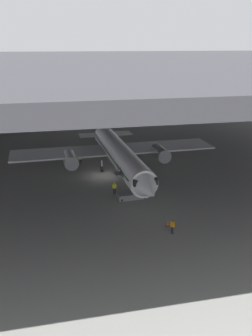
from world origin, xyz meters
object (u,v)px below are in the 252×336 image
(crew_worker_near_nose, at_px, (173,226))
(baggage_tug, at_px, (75,157))
(boarding_stairs, at_px, (131,193))
(traffic_cone_orange, at_px, (168,223))
(crew_worker_by_stairs, at_px, (114,187))
(airplane_main, at_px, (119,154))

(crew_worker_near_nose, height_order, baggage_tug, crew_worker_near_nose)
(boarding_stairs, relative_size, traffic_cone_orange, 7.42)
(traffic_cone_orange, bearing_deg, crew_worker_by_stairs, 111.25)
(crew_worker_by_stairs, relative_size, traffic_cone_orange, 2.73)
(traffic_cone_orange, distance_m, baggage_tug, 27.13)
(traffic_cone_orange, xyz_separation_m, baggage_tug, (-7.46, 26.08, 0.23))
(boarding_stairs, xyz_separation_m, crew_worker_by_stairs, (-1.85, 1.82, 0.22))
(airplane_main, xyz_separation_m, traffic_cone_orange, (1.75, -17.39, -2.98))
(boarding_stairs, bearing_deg, traffic_cone_orange, -75.96)
(crew_worker_near_nose, bearing_deg, crew_worker_by_stairs, 107.81)
(baggage_tug, bearing_deg, crew_worker_near_nose, -75.20)
(crew_worker_by_stairs, bearing_deg, crew_worker_near_nose, -72.19)
(airplane_main, relative_size, traffic_cone_orange, 54.88)
(baggage_tug, bearing_deg, traffic_cone_orange, -74.03)
(airplane_main, height_order, traffic_cone_orange, airplane_main)
(airplane_main, distance_m, traffic_cone_orange, 17.73)
(boarding_stairs, xyz_separation_m, baggage_tug, (-5.42, 17.89, -0.19))
(boarding_stairs, xyz_separation_m, crew_worker_near_nose, (1.95, -9.99, 0.20))
(crew_worker_near_nose, relative_size, traffic_cone_orange, 2.68)
(traffic_cone_orange, relative_size, baggage_tug, 0.24)
(traffic_cone_orange, bearing_deg, boarding_stairs, 104.04)
(crew_worker_by_stairs, distance_m, baggage_tug, 16.46)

